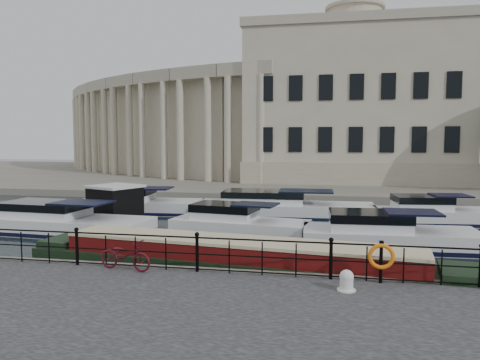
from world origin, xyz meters
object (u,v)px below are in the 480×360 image
object	(u,v)px
bicycle	(125,255)
life_ring_post	(381,257)
narrowboat	(237,264)
harbour_hut	(115,207)
mooring_bollard	(347,281)

from	to	relation	value
bicycle	life_ring_post	size ratio (longest dim) A/B	1.49
narrowboat	harbour_hut	world-z (taller)	harbour_hut
bicycle	mooring_bollard	world-z (taller)	bicycle
bicycle	narrowboat	xyz separation A→B (m)	(3.10, 2.07, -0.65)
mooring_bollard	narrowboat	distance (m)	4.52
mooring_bollard	bicycle	bearing A→B (deg)	173.98
life_ring_post	narrowboat	world-z (taller)	life_ring_post
mooring_bollard	life_ring_post	world-z (taller)	life_ring_post
bicycle	mooring_bollard	xyz separation A→B (m)	(6.63, -0.70, -0.20)
mooring_bollard	harbour_hut	distance (m)	16.02
narrowboat	life_ring_post	bearing A→B (deg)	-16.48
life_ring_post	narrowboat	size ratio (longest dim) A/B	0.08
bicycle	narrowboat	bearing A→B (deg)	-45.97
life_ring_post	narrowboat	xyz separation A→B (m)	(-4.50, 1.96, -0.94)
bicycle	life_ring_post	world-z (taller)	life_ring_post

